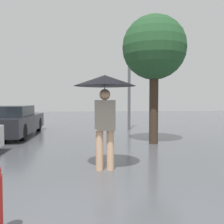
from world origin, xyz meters
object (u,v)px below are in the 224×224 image
at_px(tree, 154,49).
at_px(street_lamp, 129,75).
at_px(pedestrian, 105,91).
at_px(parked_car_farthest, 11,121).

height_order(tree, street_lamp, tree).
xyz_separation_m(pedestrian, parked_car_farthest, (-3.42, 5.30, -1.02)).
relative_size(pedestrian, parked_car_farthest, 0.43).
xyz_separation_m(pedestrian, street_lamp, (1.63, 6.82, 1.00)).
bearing_deg(pedestrian, street_lamp, 76.58).
xyz_separation_m(tree, street_lamp, (-0.17, 3.86, -0.48)).
height_order(parked_car_farthest, street_lamp, street_lamp).
bearing_deg(street_lamp, pedestrian, -103.42).
distance_m(tree, street_lamp, 3.90).
distance_m(pedestrian, street_lamp, 7.08).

